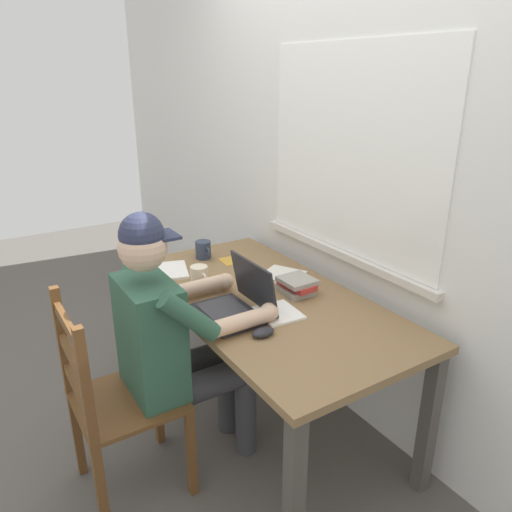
{
  "coord_description": "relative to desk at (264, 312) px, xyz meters",
  "views": [
    {
      "loc": [
        1.75,
        -1.15,
        1.73
      ],
      "look_at": [
        0.01,
        -0.05,
        0.95
      ],
      "focal_mm": 34.25,
      "sensor_mm": 36.0,
      "label": 1
    }
  ],
  "objects": [
    {
      "name": "paper_pile_near_laptop",
      "position": [
        0.18,
        -0.04,
        0.09
      ],
      "size": [
        0.21,
        0.19,
        0.01
      ],
      "primitive_type": "cube",
      "rotation": [
        0.0,
        0.0,
        -0.08
      ],
      "color": "white",
      "rests_on": "desk"
    },
    {
      "name": "back_wall",
      "position": [
        0.0,
        0.48,
        0.66
      ],
      "size": [
        6.0,
        0.08,
        2.6
      ],
      "color": "silver",
      "rests_on": "ground"
    },
    {
      "name": "wooden_chair",
      "position": [
        0.04,
        -0.76,
        -0.19
      ],
      "size": [
        0.42,
        0.42,
        0.93
      ],
      "color": "brown",
      "rests_on": "ground"
    },
    {
      "name": "ground_plane",
      "position": [
        0.0,
        0.0,
        -0.64
      ],
      "size": [
        8.0,
        8.0,
        0.0
      ],
      "primitive_type": "plane",
      "color": "#56514C"
    },
    {
      "name": "coffee_mug_dark",
      "position": [
        -0.61,
        -0.01,
        0.14
      ],
      "size": [
        0.13,
        0.09,
        0.1
      ],
      "color": "#2D384C",
      "rests_on": "desk"
    },
    {
      "name": "desk",
      "position": [
        0.0,
        0.0,
        0.0
      ],
      "size": [
        1.57,
        0.8,
        0.73
      ],
      "color": "olive",
      "rests_on": "ground"
    },
    {
      "name": "paper_pile_back_corner",
      "position": [
        -0.52,
        -0.24,
        0.09
      ],
      "size": [
        0.28,
        0.22,
        0.01
      ],
      "primitive_type": "cube",
      "rotation": [
        0.0,
        0.0,
        -0.32
      ],
      "color": "white",
      "rests_on": "desk"
    },
    {
      "name": "computer_mouse",
      "position": [
        0.31,
        -0.2,
        0.1
      ],
      "size": [
        0.06,
        0.1,
        0.03
      ],
      "primitive_type": "ellipsoid",
      "color": "#232328",
      "rests_on": "desk"
    },
    {
      "name": "seated_person",
      "position": [
        0.04,
        -0.48,
        0.04
      ],
      "size": [
        0.5,
        0.6,
        1.24
      ],
      "color": "#2D5642",
      "rests_on": "ground"
    },
    {
      "name": "book_stack_main",
      "position": [
        0.05,
        0.15,
        0.12
      ],
      "size": [
        0.2,
        0.15,
        0.08
      ],
      "color": "gray",
      "rests_on": "desk"
    },
    {
      "name": "coffee_mug_white",
      "position": [
        -0.29,
        -0.2,
        0.13
      ],
      "size": [
        0.12,
        0.09,
        0.1
      ],
      "color": "beige",
      "rests_on": "desk"
    },
    {
      "name": "landscape_photo_print",
      "position": [
        -0.49,
        0.09,
        0.09
      ],
      "size": [
        0.14,
        0.1,
        0.0
      ],
      "primitive_type": "cube",
      "rotation": [
        0.0,
        0.0,
        -0.06
      ],
      "color": "gold",
      "rests_on": "desk"
    },
    {
      "name": "paper_pile_side",
      "position": [
        -0.15,
        0.22,
        0.09
      ],
      "size": [
        0.26,
        0.26,
        0.01
      ],
      "primitive_type": "cube",
      "rotation": [
        0.0,
        0.0,
        0.5
      ],
      "color": "silver",
      "rests_on": "desk"
    },
    {
      "name": "laptop",
      "position": [
        0.08,
        -0.19,
        0.14
      ],
      "size": [
        0.33,
        0.27,
        0.23
      ],
      "color": "#232328",
      "rests_on": "desk"
    }
  ]
}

